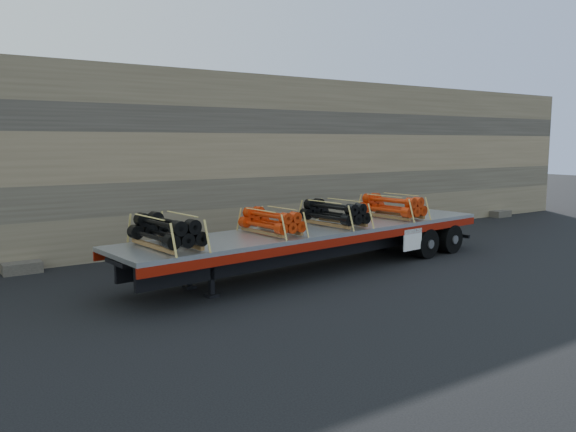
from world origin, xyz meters
name	(u,v)px	position (x,y,z in m)	size (l,w,h in m)	color
ground	(305,270)	(0.00, 0.00, 0.00)	(120.00, 120.00, 0.00)	black
rock_wall	(217,160)	(0.00, 6.50, 3.50)	(44.00, 3.00, 7.00)	#7A6B54
trailer	(319,248)	(0.42, -0.19, 0.71)	(14.24, 2.74, 1.42)	#B7BABF
bundle_front	(166,232)	(-5.16, -0.80, 1.84)	(1.18, 2.37, 0.84)	black
bundle_midfront	(271,222)	(-1.58, -0.41, 1.79)	(1.04, 2.09, 0.74)	red
bundle_midrear	(334,214)	(1.12, -0.12, 1.83)	(1.15, 2.29, 0.81)	black
bundle_rear	(392,207)	(4.16, 0.21, 1.84)	(1.17, 2.33, 0.83)	red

